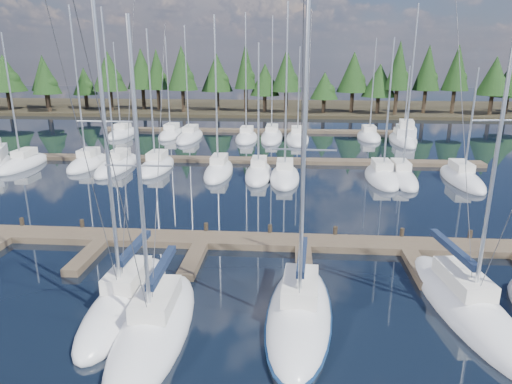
# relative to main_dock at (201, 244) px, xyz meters

# --- Properties ---
(ground) EXTENTS (260.00, 260.00, 0.00)m
(ground) POSITION_rel_main_dock_xyz_m (0.00, 12.64, -0.20)
(ground) COLOR black
(ground) RESTS_ON ground
(far_shore) EXTENTS (220.00, 30.00, 0.60)m
(far_shore) POSITION_rel_main_dock_xyz_m (0.00, 72.64, 0.10)
(far_shore) COLOR #2D2619
(far_shore) RESTS_ON ground
(main_dock) EXTENTS (44.00, 6.13, 0.90)m
(main_dock) POSITION_rel_main_dock_xyz_m (0.00, 0.00, 0.00)
(main_dock) COLOR brown
(main_dock) RESTS_ON ground
(back_docks) EXTENTS (50.00, 21.80, 0.40)m
(back_docks) POSITION_rel_main_dock_xyz_m (0.00, 32.23, -0.00)
(back_docks) COLOR brown
(back_docks) RESTS_ON ground
(front_sailboat_2) EXTENTS (2.81, 8.85, 15.31)m
(front_sailboat_2) POSITION_rel_main_dock_xyz_m (-2.12, -6.82, 0.10)
(front_sailboat_2) COLOR silver
(front_sailboat_2) RESTS_ON ground
(front_sailboat_3) EXTENTS (2.88, 9.24, 13.00)m
(front_sailboat_3) POSITION_rel_main_dock_xyz_m (-0.20, -8.81, 0.08)
(front_sailboat_3) COLOR silver
(front_sailboat_3) RESTS_ON ground
(front_sailboat_4) EXTENTS (3.41, 9.71, 13.66)m
(front_sailboat_4) POSITION_rel_main_dock_xyz_m (5.69, -7.28, 0.08)
(front_sailboat_4) COLOR silver
(front_sailboat_4) RESTS_ON ground
(front_sailboat_5) EXTENTS (3.96, 10.58, 15.52)m
(front_sailboat_5) POSITION_rel_main_dock_xyz_m (13.07, -6.07, 0.09)
(front_sailboat_5) COLOR silver
(front_sailboat_5) RESTS_ON ground
(back_sailboat_rows) EXTENTS (45.31, 31.48, 16.84)m
(back_sailboat_rows) POSITION_rel_main_dock_xyz_m (0.08, 27.28, 0.06)
(back_sailboat_rows) COLOR silver
(back_sailboat_rows) RESTS_ON ground
(motor_yacht_right) EXTENTS (4.66, 9.73, 4.67)m
(motor_yacht_right) POSITION_rel_main_dock_xyz_m (20.20, 36.34, 0.31)
(motor_yacht_right) COLOR silver
(motor_yacht_right) RESTS_ON ground
(tree_line) EXTENTS (183.03, 11.44, 13.25)m
(tree_line) POSITION_rel_main_dock_xyz_m (-0.13, 62.86, 7.13)
(tree_line) COLOR black
(tree_line) RESTS_ON far_shore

